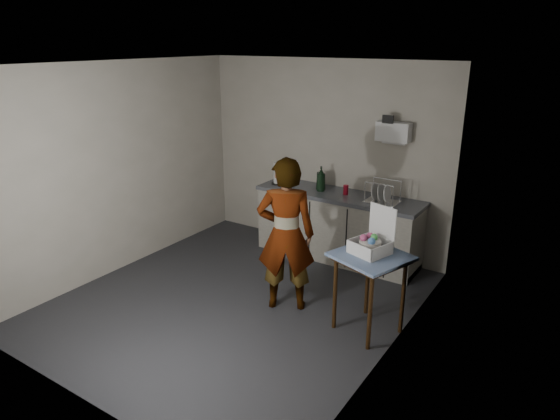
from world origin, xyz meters
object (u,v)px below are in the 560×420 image
Objects in this scene: standing_man at (286,235)px; side_table at (371,265)px; paper_towel at (278,174)px; dish_rack at (382,198)px; bakery_box at (371,243)px; dark_bottle at (319,180)px; kitchen_counter at (338,228)px; soap_bottle at (321,179)px; soda_can at (346,190)px.

side_table is at bearing 153.47° from standing_man.
standing_man is at bearing -53.70° from paper_towel.
side_table is 2.46m from paper_towel.
standing_man reaches higher than dish_rack.
bakery_box reaches higher than side_table.
dark_bottle is 0.97m from dish_rack.
standing_man is 7.69× the size of dark_bottle.
side_table is 1.48m from dish_rack.
bakery_box is (1.06, -1.38, 0.51)m from kitchen_counter.
soap_bottle is 0.66m from paper_towel.
standing_man is at bearing -75.31° from soap_bottle.
dish_rack is (0.61, -0.05, 0.55)m from kitchen_counter.
paper_towel is at bearing 164.17° from bakery_box.
paper_towel is 1.54m from dish_rack.
soda_can is 0.53m from dish_rack.
paper_towel is at bearing -176.26° from soda_can.
dish_rack is 0.88× the size of bakery_box.
soap_bottle is 0.37m from soda_can.
paper_towel reaches higher than side_table.
kitchen_counter is at bearing -114.39° from standing_man.
bakery_box is at bearing -55.33° from soda_can.
bakery_box is (1.32, -1.36, -0.13)m from soap_bottle.
kitchen_counter is at bearing 145.35° from bakery_box.
standing_man is (0.12, -1.48, 0.43)m from kitchen_counter.
side_table is at bearing -46.41° from soap_bottle.
dish_rack is (-0.47, 1.38, 0.24)m from side_table.
dark_bottle is at bearing 167.29° from kitchen_counter.
soap_bottle is (-0.38, 1.46, 0.22)m from standing_man.
paper_towel is (-0.58, -0.13, 0.04)m from dark_bottle.
dish_rack is (0.49, 1.43, 0.12)m from standing_man.
dark_bottle is at bearing 152.53° from side_table.
dark_bottle is (-0.44, 0.07, 0.05)m from soda_can.
soda_can is 0.31× the size of dish_rack.
soda_can is (-0.03, 1.49, 0.12)m from standing_man.
dish_rack reaches higher than dark_bottle.
paper_towel is at bearing -177.08° from soap_bottle.
standing_man reaches higher than side_table.
bakery_box is (-0.03, 0.05, 0.21)m from side_table.
standing_man is (-0.96, -0.04, 0.12)m from side_table.
soap_bottle is at bearing -174.73° from soda_can.
soda_can is at bearing 5.27° from soap_bottle.
standing_man is 1.49m from soda_can.
soap_bottle is 2.62× the size of soda_can.
side_table is 3.78× the size of dark_bottle.
dark_bottle is at bearing 12.99° from paper_towel.
paper_towel is (-0.66, -0.03, -0.02)m from soap_bottle.
paper_towel is (-0.92, -0.06, 0.63)m from kitchen_counter.
paper_towel is 0.67× the size of bakery_box.
side_table is at bearing -52.94° from kitchen_counter.
soap_bottle reaches higher than soda_can.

